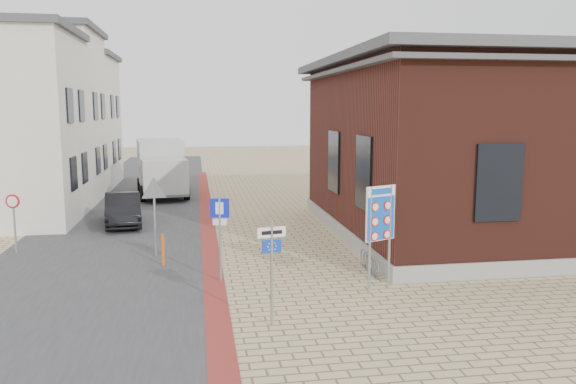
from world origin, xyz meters
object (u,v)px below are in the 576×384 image
object	(u,v)px
box_truck	(161,167)
border_sign	(380,216)
sedan	(123,209)
parking_sign	(220,224)
bollard	(163,250)
essen_sign	(272,257)

from	to	relation	value
box_truck	border_sign	xyz separation A→B (m)	(6.75, -18.05, 0.45)
sedan	parking_sign	xyz separation A→B (m)	(3.73, -8.58, 1.01)
parking_sign	bollard	distance (m)	2.79
box_truck	essen_sign	size ratio (longest dim) A/B	2.56
sedan	box_truck	bearing A→B (deg)	74.13
border_sign	box_truck	bearing A→B (deg)	87.36
bollard	box_truck	bearing A→B (deg)	93.39
parking_sign	bollard	world-z (taller)	parking_sign
sedan	bollard	bearing A→B (deg)	-80.77
sedan	essen_sign	world-z (taller)	essen_sign
parking_sign	bollard	bearing A→B (deg)	141.06
border_sign	essen_sign	world-z (taller)	border_sign
bollard	essen_sign	bearing A→B (deg)	-63.32
essen_sign	bollard	xyz separation A→B (m)	(-2.70, 5.37, -1.10)
border_sign	bollard	xyz separation A→B (m)	(-5.88, 3.37, -1.56)
border_sign	bollard	world-z (taller)	border_sign
box_truck	border_sign	size ratio (longest dim) A/B	2.17
sedan	essen_sign	size ratio (longest dim) A/B	1.66
bollard	parking_sign	bearing A→B (deg)	-47.79
border_sign	bollard	distance (m)	6.95
box_truck	bollard	bearing A→B (deg)	-94.40
sedan	bollard	xyz separation A→B (m)	(2.03, -6.71, -0.16)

